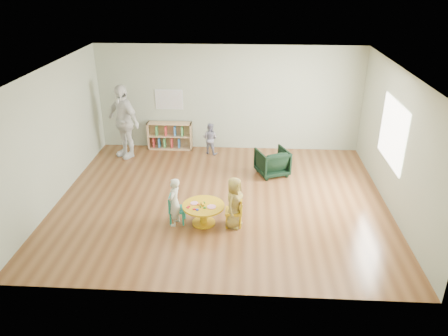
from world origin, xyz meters
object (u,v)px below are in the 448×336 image
at_px(activity_table, 203,211).
at_px(kid_chair_right, 236,210).
at_px(armchair, 272,162).
at_px(toddler, 210,139).
at_px(adult_caretaker, 123,121).
at_px(bookshelf, 170,136).
at_px(child_left, 174,202).
at_px(child_right, 234,203).
at_px(kid_chair_left, 175,208).

height_order(activity_table, kid_chair_right, kid_chair_right).
distance_m(kid_chair_right, armchair, 2.47).
xyz_separation_m(toddler, adult_caretaker, (-2.21, -0.29, 0.54)).
bearing_deg(bookshelf, child_left, -78.71).
bearing_deg(bookshelf, kid_chair_right, -63.06).
bearing_deg(activity_table, toddler, 93.02).
relative_size(activity_table, armchair, 1.16).
distance_m(bookshelf, child_right, 4.34).
distance_m(activity_table, kid_chair_right, 0.64).
relative_size(kid_chair_right, child_right, 0.59).
height_order(bookshelf, armchair, bookshelf).
distance_m(child_left, toddler, 3.60).
height_order(activity_table, kid_chair_left, kid_chair_left).
distance_m(activity_table, child_right, 0.64).
height_order(bookshelf, toddler, toddler).
bearing_deg(child_left, activity_table, 109.28).
bearing_deg(adult_caretaker, activity_table, -16.74).
bearing_deg(child_left, adult_caretaker, -137.84).
relative_size(activity_table, toddler, 0.96).
distance_m(activity_table, toddler, 3.53).
xyz_separation_m(bookshelf, child_left, (0.78, -3.90, 0.12)).
distance_m(bookshelf, armchair, 3.14).
height_order(kid_chair_right, child_left, child_left).
height_order(armchair, toddler, toddler).
bearing_deg(kid_chair_left, kid_chair_right, 86.94).
relative_size(toddler, adult_caretaker, 0.44).
bearing_deg(activity_table, adult_caretaker, 126.52).
height_order(kid_chair_left, child_left, child_left).
height_order(kid_chair_right, armchair, armchair).
bearing_deg(activity_table, kid_chair_right, -1.81).
xyz_separation_m(bookshelf, adult_caretaker, (-1.07, -0.61, 0.60)).
xyz_separation_m(activity_table, bookshelf, (-1.33, 3.84, 0.08)).
bearing_deg(armchair, bookshelf, -51.61).
relative_size(armchair, child_left, 0.72).
bearing_deg(bookshelf, toddler, -15.54).
relative_size(child_right, toddler, 1.20).
bearing_deg(toddler, armchair, 163.74).
distance_m(armchair, adult_caretaker, 3.97).
distance_m(kid_chair_left, child_right, 1.17).
xyz_separation_m(kid_chair_right, child_right, (-0.04, -0.03, 0.19)).
distance_m(bookshelf, child_left, 3.98).
bearing_deg(kid_chair_right, toddler, 12.74).
xyz_separation_m(kid_chair_right, armchair, (0.79, 2.34, -0.01)).
bearing_deg(kid_chair_left, armchair, 138.28).
bearing_deg(toddler, bookshelf, 4.94).
height_order(kid_chair_left, bookshelf, bookshelf).
height_order(child_left, child_right, child_right).
height_order(activity_table, armchair, armchair).
height_order(kid_chair_right, toddler, toddler).
bearing_deg(armchair, activity_table, 35.85).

